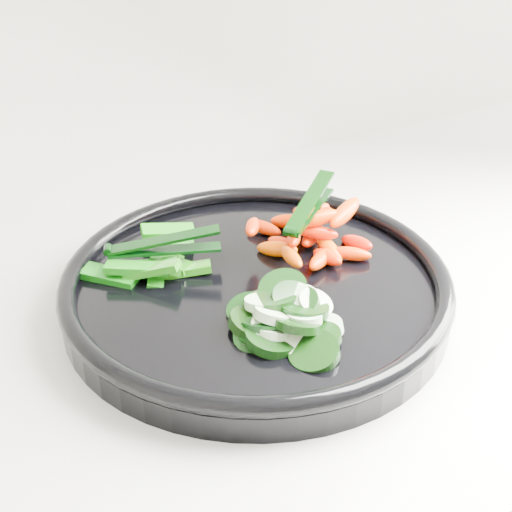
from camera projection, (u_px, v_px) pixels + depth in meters
veggie_tray at (256, 287)px, 0.69m from camera, size 0.47×0.47×0.04m
cucumber_pile at (281, 319)px, 0.62m from camera, size 0.11×0.14×0.04m
carrot_pile at (310, 232)px, 0.73m from camera, size 0.15×0.13×0.05m
pepper_pile at (155, 263)px, 0.70m from camera, size 0.13×0.10×0.04m
tong_carrot at (309, 207)px, 0.71m from camera, size 0.10×0.08×0.02m
tong_pepper at (161, 245)px, 0.70m from camera, size 0.11×0.06×0.02m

